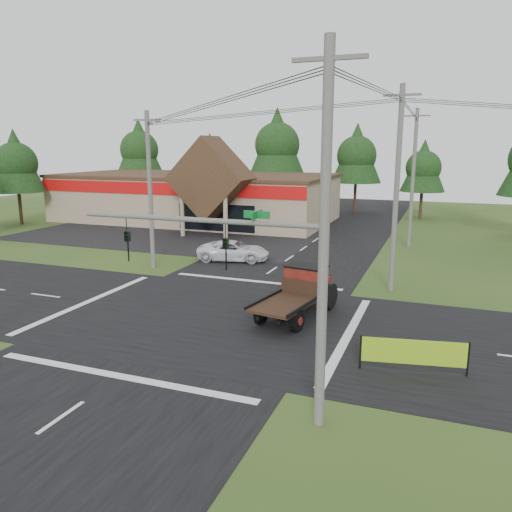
% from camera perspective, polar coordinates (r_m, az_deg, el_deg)
% --- Properties ---
extents(ground, '(120.00, 120.00, 0.00)m').
position_cam_1_polar(ground, '(24.80, -5.75, -6.94)').
color(ground, '#254518').
rests_on(ground, ground).
extents(road_ns, '(12.00, 120.00, 0.02)m').
position_cam_1_polar(road_ns, '(24.80, -5.75, -6.91)').
color(road_ns, black).
rests_on(road_ns, ground).
extents(road_ew, '(120.00, 12.00, 0.02)m').
position_cam_1_polar(road_ew, '(24.80, -5.75, -6.91)').
color(road_ew, black).
rests_on(road_ew, ground).
extents(parking_apron, '(28.00, 14.00, 0.02)m').
position_cam_1_polar(parking_apron, '(47.56, -10.71, 2.26)').
color(parking_apron, black).
rests_on(parking_apron, ground).
extents(cvs_building, '(30.40, 18.20, 9.19)m').
position_cam_1_polar(cvs_building, '(57.15, -6.76, 6.85)').
color(cvs_building, tan).
rests_on(cvs_building, ground).
extents(traffic_signal_mast, '(8.12, 0.24, 7.00)m').
position_cam_1_polar(traffic_signal_mast, '(14.70, 1.23, -2.38)').
color(traffic_signal_mast, '#595651').
rests_on(traffic_signal_mast, ground).
extents(utility_pole_nr, '(2.00, 0.30, 11.00)m').
position_cam_1_polar(utility_pole_nr, '(13.98, 7.77, 1.83)').
color(utility_pole_nr, '#595651').
rests_on(utility_pole_nr, ground).
extents(utility_pole_nw, '(2.00, 0.30, 10.50)m').
position_cam_1_polar(utility_pole_nw, '(34.46, -12.02, 7.46)').
color(utility_pole_nw, '#595651').
rests_on(utility_pole_nw, ground).
extents(utility_pole_ne, '(2.00, 0.30, 11.50)m').
position_cam_1_polar(utility_pole_ne, '(29.11, 15.77, 7.40)').
color(utility_pole_ne, '#595651').
rests_on(utility_pole_ne, ground).
extents(utility_pole_n, '(2.00, 0.30, 11.20)m').
position_cam_1_polar(utility_pole_n, '(43.05, 17.50, 8.55)').
color(utility_pole_n, '#595651').
rests_on(utility_pole_n, ground).
extents(tree_row_a, '(6.72, 6.72, 12.12)m').
position_cam_1_polar(tree_row_a, '(73.18, -13.21, 11.93)').
color(tree_row_a, '#332316').
rests_on(tree_row_a, ground).
extents(tree_row_b, '(5.60, 5.60, 10.10)m').
position_cam_1_polar(tree_row_b, '(69.95, -5.26, 11.10)').
color(tree_row_b, '#332316').
rests_on(tree_row_b, ground).
extents(tree_row_c, '(7.28, 7.28, 13.13)m').
position_cam_1_polar(tree_row_c, '(65.24, 2.43, 12.82)').
color(tree_row_c, '#332316').
rests_on(tree_row_c, ground).
extents(tree_row_d, '(6.16, 6.16, 11.11)m').
position_cam_1_polar(tree_row_d, '(63.79, 11.44, 11.40)').
color(tree_row_d, '#332316').
rests_on(tree_row_d, ground).
extents(tree_row_e, '(5.04, 5.04, 9.09)m').
position_cam_1_polar(tree_row_e, '(61.00, 18.60, 9.71)').
color(tree_row_e, '#332316').
rests_on(tree_row_e, ground).
extents(tree_side_w, '(5.60, 5.60, 10.10)m').
position_cam_1_polar(tree_side_w, '(59.05, -25.78, 9.72)').
color(tree_side_w, '#332316').
rests_on(tree_side_w, ground).
extents(antique_flatbed_truck, '(3.23, 6.11, 2.43)m').
position_cam_1_polar(antique_flatbed_truck, '(24.30, 4.57, -4.32)').
color(antique_flatbed_truck, '#560C13').
rests_on(antique_flatbed_truck, ground).
extents(roadside_banner, '(3.86, 0.83, 1.33)m').
position_cam_1_polar(roadside_banner, '(19.54, 17.54, -10.82)').
color(roadside_banner, '#83B418').
rests_on(roadside_banner, ground).
extents(white_pickup, '(5.63, 3.54, 1.45)m').
position_cam_1_polar(white_pickup, '(36.59, -2.59, 0.60)').
color(white_pickup, white).
rests_on(white_pickup, ground).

